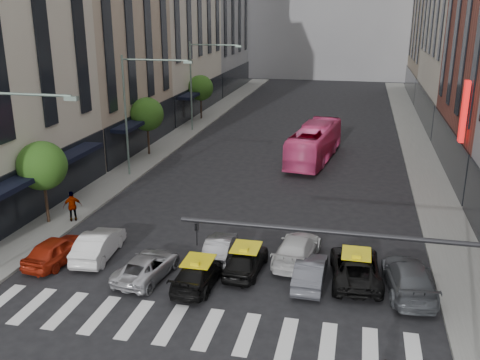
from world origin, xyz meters
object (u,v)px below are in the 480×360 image
Objects in this scene: car_white_front at (99,244)px; taxi_center at (246,260)px; bus at (315,143)px; car_red at (57,250)px; streetlamp_mid at (137,100)px; pedestrian_far at (73,206)px; streetlamp_far at (200,75)px; taxi_left at (199,273)px.

car_white_front is 1.10× the size of taxi_center.
bus is (9.26, 20.92, 0.81)m from car_white_front.
car_red is 0.37× the size of bus.
streetlamp_mid is 0.82× the size of bus.
pedestrian_far reaches higher than taxi_center.
streetlamp_far reaches higher than pedestrian_far.
taxi_left is at bearing -178.48° from car_red.
streetlamp_mid is at bearing -46.20° from taxi_center.
streetlamp_far reaches higher than taxi_center.
bus is (12.54, -8.50, -4.38)m from streetlamp_far.
streetlamp_far is at bearing -124.22° from pedestrian_far.
taxi_center reaches higher than taxi_left.
car_red is 24.58m from bus.
pedestrian_far is at bearing -92.14° from streetlamp_mid.
pedestrian_far is at bearing -52.21° from car_white_front.
car_white_front is 5.34m from pedestrian_far.
bus is at bearing -160.57° from pedestrian_far.
bus is at bearing -89.77° from taxi_center.
streetlamp_far is 2.10× the size of car_white_front.
taxi_center is at bearing -50.35° from streetlamp_mid.
taxi_left is (7.74, -0.68, -0.07)m from car_red.
streetlamp_mid is 15.42m from car_red.
taxi_left is (9.21, -15.12, -5.29)m from streetlamp_mid.
streetlamp_mid reaches higher than taxi_left.
car_white_front reaches higher than taxi_left.
streetlamp_far reaches higher than bus.
pedestrian_far is (-11.46, 3.88, 0.42)m from taxi_center.
taxi_center is (11.11, -13.40, -5.24)m from streetlamp_mid.
bus is at bearing -110.23° from car_red.
taxi_left is 1.10× the size of taxi_center.
car_white_front is at bearing -76.28° from streetlamp_mid.
streetlamp_mid is 4.83× the size of pedestrian_far.
car_red is 2.17× the size of pedestrian_far.
bus is 21.36m from pedestrian_far.
streetlamp_far is 15.77m from bus.
streetlamp_far is at bearing -65.16° from taxi_center.
car_white_front is (3.28, -13.42, -5.20)m from streetlamp_mid.
pedestrian_far is at bearing -14.54° from taxi_center.
streetlamp_mid is 15.25m from bus.
streetlamp_mid is at bearing -56.49° from taxi_left.
car_white_front is 1.01× the size of taxi_left.
pedestrian_far is (-0.36, -25.52, -4.82)m from streetlamp_far.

